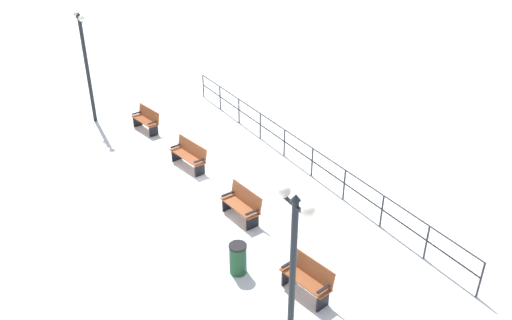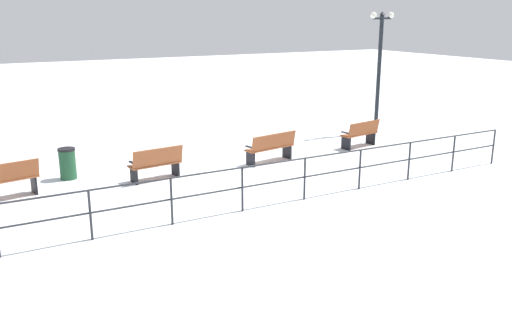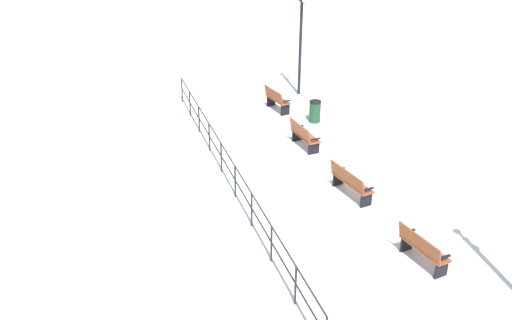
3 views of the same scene
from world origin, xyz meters
The scene contains 8 objects.
ground_plane centered at (0.00, 0.00, 0.00)m, with size 80.00×80.00×0.00m, color white.
bench_nearest centered at (0.07, -5.40, 0.47)m, with size 0.73×1.50×0.90m.
bench_second centered at (-0.16, -1.81, 0.49)m, with size 0.76×1.69×0.92m.
bench_third centered at (-0.23, 1.79, 0.47)m, with size 0.68×1.46×0.93m.
bench_fourth centered at (0.01, 5.37, 0.49)m, with size 0.73×1.43×0.95m.
lamppost_near centered at (1.60, -7.38, 2.75)m, with size 0.23×1.03×4.42m.
waterfront_railing centered at (-3.43, 0.00, 0.70)m, with size 0.05×15.13×1.05m.
trash_bin centered at (1.05, 3.84, 0.43)m, with size 0.46×0.46×0.85m.
Camera 2 is at (-13.66, 6.07, 4.33)m, focal length 37.79 mm.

